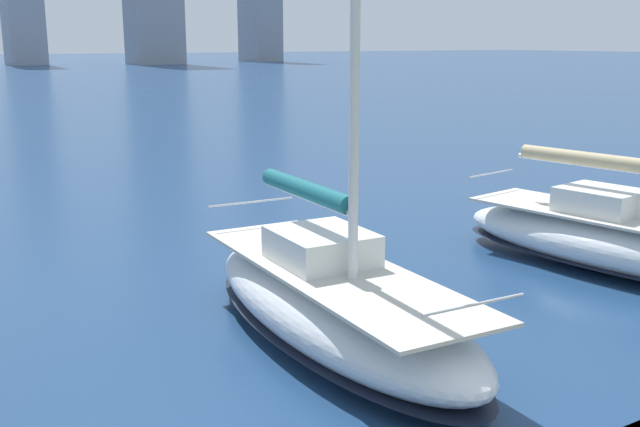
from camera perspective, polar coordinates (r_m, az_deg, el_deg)
sailboat_tan at (r=17.99m, az=21.62°, el=-1.81°), size 3.60×8.10×10.60m
sailboat_teal at (r=12.81m, az=1.05°, el=-6.58°), size 2.89×7.85×11.18m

